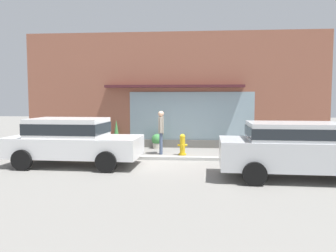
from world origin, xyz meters
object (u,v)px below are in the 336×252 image
at_px(potted_plant_window_right, 157,141).
at_px(potted_plant_trailing_edge, 116,134).
at_px(potted_plant_corner_tall, 273,136).
at_px(fire_hydrant, 182,145).
at_px(potted_plant_by_entrance, 92,135).
at_px(potted_plant_doorstep, 71,141).
at_px(parked_car_white, 72,139).
at_px(pedestrian_with_handbag, 161,129).
at_px(parked_car_silver, 300,147).

relative_size(potted_plant_window_right, potted_plant_trailing_edge, 0.51).
height_order(potted_plant_corner_tall, potted_plant_window_right, potted_plant_corner_tall).
distance_m(fire_hydrant, potted_plant_by_entrance, 4.62).
relative_size(potted_plant_corner_tall, potted_plant_doorstep, 2.30).
relative_size(fire_hydrant, potted_plant_corner_tall, 0.64).
height_order(parked_car_white, potted_plant_doorstep, parked_car_white).
bearing_deg(potted_plant_by_entrance, potted_plant_window_right, -0.73).
xyz_separation_m(pedestrian_with_handbag, parked_car_white, (-2.73, -2.59, -0.13)).
xyz_separation_m(potted_plant_doorstep, potted_plant_trailing_edge, (2.03, 0.32, 0.32)).
bearing_deg(pedestrian_with_handbag, fire_hydrant, -102.17).
distance_m(potted_plant_corner_tall, potted_plant_window_right, 5.13).
bearing_deg(potted_plant_doorstep, potted_plant_by_entrance, 13.25).
xyz_separation_m(parked_car_white, potted_plant_doorstep, (-1.56, 3.98, -0.61)).
bearing_deg(pedestrian_with_handbag, potted_plant_doorstep, 71.17).
relative_size(pedestrian_with_handbag, potted_plant_doorstep, 3.06).
height_order(pedestrian_with_handbag, potted_plant_window_right, pedestrian_with_handbag).
bearing_deg(potted_plant_corner_tall, fire_hydrant, -157.68).
bearing_deg(parked_car_silver, potted_plant_window_right, 132.81).
bearing_deg(fire_hydrant, potted_plant_corner_tall, 22.32).
bearing_deg(potted_plant_corner_tall, parked_car_white, -151.84).
distance_m(potted_plant_corner_tall, potted_plant_doorstep, 9.07).
height_order(parked_car_white, potted_plant_trailing_edge, parked_car_white).
bearing_deg(parked_car_silver, parked_car_white, 171.94).
height_order(potted_plant_by_entrance, potted_plant_doorstep, potted_plant_by_entrance).
bearing_deg(potted_plant_by_entrance, parked_car_white, -81.21).
distance_m(fire_hydrant, parked_car_white, 4.37).
bearing_deg(fire_hydrant, potted_plant_window_right, 125.26).
height_order(fire_hydrant, parked_car_white, parked_car_white).
bearing_deg(potted_plant_by_entrance, potted_plant_doorstep, -166.75).
distance_m(pedestrian_with_handbag, parked_car_white, 3.77).
xyz_separation_m(potted_plant_by_entrance, potted_plant_trailing_edge, (1.12, 0.10, 0.06)).
distance_m(parked_car_white, potted_plant_corner_tall, 8.51).
height_order(fire_hydrant, potted_plant_by_entrance, potted_plant_by_entrance).
xyz_separation_m(parked_car_silver, potted_plant_doorstep, (-8.58, 5.29, -0.60)).
height_order(pedestrian_with_handbag, potted_plant_by_entrance, pedestrian_with_handbag).
relative_size(fire_hydrant, potted_plant_window_right, 1.29).
bearing_deg(potted_plant_by_entrance, pedestrian_with_handbag, -25.32).
xyz_separation_m(parked_car_silver, potted_plant_by_entrance, (-7.66, 5.51, -0.34)).
bearing_deg(potted_plant_doorstep, pedestrian_with_handbag, -17.86).
relative_size(potted_plant_corner_tall, potted_plant_trailing_edge, 1.02).
bearing_deg(potted_plant_window_right, potted_plant_by_entrance, 179.27).
height_order(pedestrian_with_handbag, parked_car_silver, pedestrian_with_handbag).
distance_m(pedestrian_with_handbag, parked_car_silver, 5.80).
xyz_separation_m(pedestrian_with_handbag, parked_car_silver, (4.28, -3.91, -0.14)).
distance_m(parked_car_white, potted_plant_window_right, 4.82).
bearing_deg(parked_car_silver, potted_plant_by_entrance, 146.85).
xyz_separation_m(fire_hydrant, parked_car_white, (-3.61, -2.42, 0.49)).
xyz_separation_m(parked_car_silver, potted_plant_window_right, (-4.63, 5.47, -0.55)).
bearing_deg(potted_plant_trailing_edge, parked_car_white, -96.24).
bearing_deg(pedestrian_with_handbag, potted_plant_window_right, 11.61).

